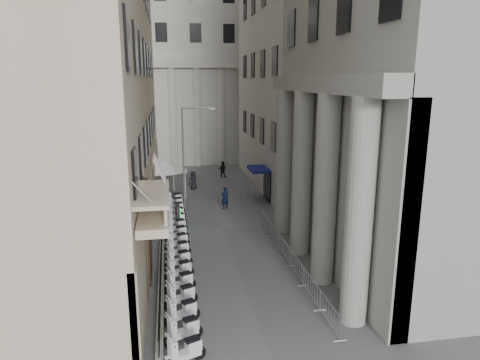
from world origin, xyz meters
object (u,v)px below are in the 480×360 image
at_px(info_kiosk, 178,216).
at_px(pedestrian_a, 225,198).
at_px(pedestrian_b, 223,169).
at_px(security_tent, 170,166).
at_px(street_lamp, 187,150).

distance_m(info_kiosk, pedestrian_a, 5.71).
height_order(pedestrian_a, pedestrian_b, pedestrian_a).
height_order(security_tent, pedestrian_a, security_tent).
bearing_deg(pedestrian_a, security_tent, -61.15).
bearing_deg(pedestrian_a, info_kiosk, 29.18).
distance_m(pedestrian_a, pedestrian_b, 11.92).
relative_size(street_lamp, pedestrian_a, 4.54).
distance_m(security_tent, street_lamp, 4.87).
bearing_deg(info_kiosk, pedestrian_b, 68.30).
relative_size(pedestrian_a, pedestrian_b, 1.03).
bearing_deg(info_kiosk, security_tent, 89.88).
relative_size(security_tent, pedestrian_a, 2.33).
distance_m(security_tent, pedestrian_b, 9.66).
height_order(street_lamp, pedestrian_b, street_lamp).
height_order(info_kiosk, pedestrian_b, pedestrian_b).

